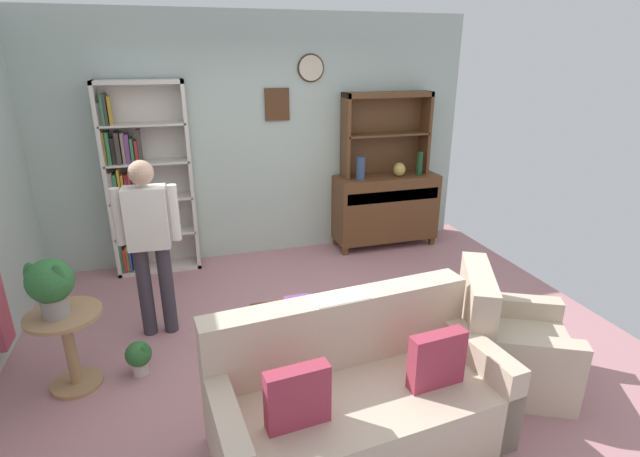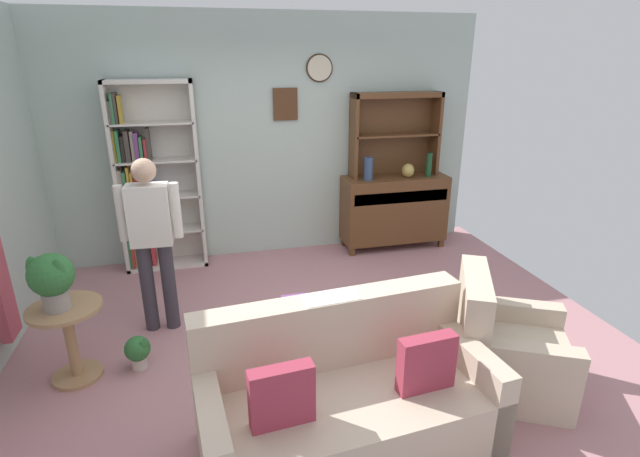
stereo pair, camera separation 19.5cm
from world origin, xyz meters
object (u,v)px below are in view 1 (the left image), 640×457
plant_stand (69,341)px  person_reading (149,237)px  sideboard_hutch (386,122)px  potted_plant_small (139,356)px  couch_floral (356,399)px  vase_round (399,169)px  sideboard (386,207)px  vase_tall (361,168)px  armchair_floral (507,346)px  bottle_wine (420,164)px  coffee_table (305,319)px  bookshelf (142,184)px  potted_plant_large (50,284)px  book_stack (297,303)px

plant_stand → person_reading: (0.60, 0.59, 0.53)m
sideboard_hutch → potted_plant_small: bearing=-145.1°
plant_stand → couch_floral: bearing=-31.5°
vase_round → person_reading: person_reading is taller
vase_round → plant_stand: 4.01m
sideboard → vase_tall: size_ratio=4.69×
couch_floral → armchair_floral: couch_floral is taller
potted_plant_small → couch_floral: bearing=-39.4°
sideboard_hutch → bottle_wine: sideboard_hutch is taller
bottle_wine → coffee_table: bearing=-135.4°
couch_floral → vase_tall: bearing=68.5°
bookshelf → plant_stand: 2.17m
vase_tall → potted_plant_small: size_ratio=1.01×
vase_tall → bottle_wine: bearing=-0.7°
vase_tall → potted_plant_large: 3.56m
sideboard_hutch → person_reading: (-2.77, -1.45, -0.65)m
sideboard_hutch → person_reading: bearing=-152.4°
plant_stand → person_reading: bearing=44.4°
vase_tall → book_stack: size_ratio=1.25×
vase_round → book_stack: 2.71m
plant_stand → potted_plant_large: (-0.03, -0.03, 0.48)m
sideboard → vase_tall: (-0.39, -0.08, 0.55)m
vase_round → potted_plant_large: size_ratio=0.40×
vase_tall → plant_stand: vase_tall is taller
sideboard → armchair_floral: bearing=-95.3°
vase_tall → bottle_wine: 0.78m
sideboard → bottle_wine: size_ratio=4.41×
bookshelf → bottle_wine: (3.26, -0.17, 0.05)m
vase_round → plant_stand: vase_round is taller
vase_tall → person_reading: person_reading is taller
vase_tall → vase_round: 0.52m
bookshelf → couch_floral: 3.46m
bookshelf → bottle_wine: bookshelf is taller
plant_stand → potted_plant_small: 0.51m
potted_plant_large → book_stack: (1.72, -0.06, -0.39)m
sideboard → vase_round: vase_round is taller
book_stack → couch_floral: bearing=-83.2°
vase_round → plant_stand: (-3.50, -1.86, -0.62)m
bottle_wine → book_stack: (-2.07, -1.93, -0.60)m
sideboard → potted_plant_large: size_ratio=3.03×
sideboard → armchair_floral: 2.82m
vase_tall → person_reading: size_ratio=0.18×
vase_round → bookshelf: bearing=177.1°
bookshelf → armchair_floral: bearing=-47.8°
vase_round → potted_plant_small: size_ratio=0.62×
couch_floral → person_reading: person_reading is taller
potted_plant_large → person_reading: bearing=44.4°
book_stack → plant_stand: bearing=176.9°
sideboard → book_stack: bearing=-129.7°
bookshelf → book_stack: size_ratio=9.43×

